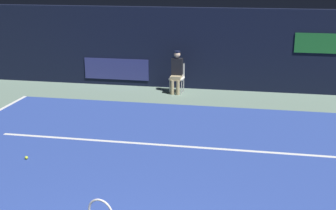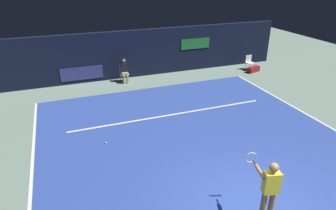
# 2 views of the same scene
# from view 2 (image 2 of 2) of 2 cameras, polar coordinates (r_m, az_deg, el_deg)

# --- Properties ---
(ground_plane) EXTENTS (34.15, 34.15, 0.00)m
(ground_plane) POSITION_cam_2_polar(r_m,az_deg,el_deg) (11.22, 3.91, -5.70)
(ground_plane) COLOR slate
(court_surface) EXTENTS (10.87, 10.03, 0.01)m
(court_surface) POSITION_cam_2_polar(r_m,az_deg,el_deg) (11.21, 3.91, -5.68)
(court_surface) COLOR #2D479E
(court_surface) RESTS_ON ground
(line_sideline_left) EXTENTS (0.10, 10.03, 0.01)m
(line_sideline_left) POSITION_cam_2_polar(r_m,az_deg,el_deg) (14.10, 24.32, -1.26)
(line_sideline_left) COLOR white
(line_sideline_left) RESTS_ON court_surface
(line_sideline_right) EXTENTS (0.10, 10.03, 0.01)m
(line_sideline_right) POSITION_cam_2_polar(r_m,az_deg,el_deg) (10.52, -24.45, -10.36)
(line_sideline_right) COLOR white
(line_sideline_right) RESTS_ON court_surface
(line_service) EXTENTS (8.48, 0.10, 0.01)m
(line_service) POSITION_cam_2_polar(r_m,az_deg,el_deg) (12.63, 0.66, -1.87)
(line_service) COLOR white
(line_service) RESTS_ON court_surface
(back_wall) EXTENTS (17.59, 0.33, 2.60)m
(back_wall) POSITION_cam_2_polar(r_m,az_deg,el_deg) (17.02, -5.99, 9.72)
(back_wall) COLOR black
(back_wall) RESTS_ON ground
(tennis_player) EXTENTS (0.51, 1.03, 1.73)m
(tennis_player) POSITION_cam_2_polar(r_m,az_deg,el_deg) (7.60, 18.74, -14.90)
(tennis_player) COLOR #8C6647
(tennis_player) RESTS_ON ground
(line_judge_on_chair) EXTENTS (0.45, 0.54, 1.32)m
(line_judge_on_chair) POSITION_cam_2_polar(r_m,az_deg,el_deg) (16.27, -8.34, 6.63)
(line_judge_on_chair) COLOR white
(line_judge_on_chair) RESTS_ON ground
(courtside_chair_near) EXTENTS (0.47, 0.45, 0.88)m
(courtside_chair_near) POSITION_cam_2_polar(r_m,az_deg,el_deg) (18.86, 15.27, 7.97)
(courtside_chair_near) COLOR white
(courtside_chair_near) RESTS_ON ground
(tennis_ball) EXTENTS (0.07, 0.07, 0.07)m
(tennis_ball) POSITION_cam_2_polar(r_m,az_deg,el_deg) (10.85, -11.79, -7.09)
(tennis_ball) COLOR #CCE033
(tennis_ball) RESTS_ON court_surface
(equipment_bag) EXTENTS (0.90, 0.55, 0.32)m
(equipment_bag) POSITION_cam_2_polar(r_m,az_deg,el_deg) (18.61, 15.95, 6.56)
(equipment_bag) COLOR maroon
(equipment_bag) RESTS_ON ground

